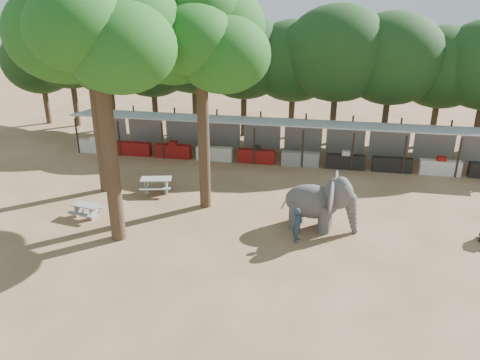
% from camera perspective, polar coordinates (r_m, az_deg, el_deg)
% --- Properties ---
extents(ground, '(100.00, 100.00, 0.00)m').
position_cam_1_polar(ground, '(18.68, 0.18, -11.68)').
color(ground, brown).
rests_on(ground, ground).
extents(vendor_stalls, '(28.00, 2.99, 2.80)m').
position_cam_1_polar(vendor_stalls, '(30.64, 4.92, 4.61)').
color(vendor_stalls, '#A1A3A9').
rests_on(vendor_stalls, ground).
extents(yard_tree_left, '(7.10, 6.90, 11.02)m').
position_cam_1_polar(yard_tree_left, '(25.51, -18.04, 16.21)').
color(yard_tree_left, '#332316').
rests_on(yard_tree_left, ground).
extents(yard_tree_center, '(7.10, 6.90, 12.04)m').
position_cam_1_polar(yard_tree_center, '(19.63, -17.32, 17.76)').
color(yard_tree_center, '#332316').
rests_on(yard_tree_center, ground).
extents(yard_tree_back, '(7.10, 6.90, 11.36)m').
position_cam_1_polar(yard_tree_back, '(22.32, -5.06, 17.33)').
color(yard_tree_back, '#332316').
rests_on(yard_tree_back, ground).
extents(backdrop_trees, '(46.46, 5.95, 8.33)m').
position_cam_1_polar(backdrop_trees, '(34.71, 6.09, 13.98)').
color(backdrop_trees, '#332316').
rests_on(backdrop_trees, ground).
extents(elephant, '(3.56, 2.68, 2.68)m').
position_cam_1_polar(elephant, '(21.88, 9.80, -2.64)').
color(elephant, '#413F3E').
rests_on(elephant, ground).
extents(handler, '(0.48, 0.64, 1.61)m').
position_cam_1_polar(handler, '(20.83, 7.03, -5.43)').
color(handler, '#26384C').
rests_on(handler, ground).
extents(picnic_table_near, '(1.55, 1.45, 0.68)m').
position_cam_1_polar(picnic_table_near, '(24.17, -18.23, -3.35)').
color(picnic_table_near, gray).
rests_on(picnic_table_near, ground).
extents(picnic_table_far, '(1.94, 1.81, 0.83)m').
position_cam_1_polar(picnic_table_far, '(26.08, -10.17, -0.39)').
color(picnic_table_far, gray).
rests_on(picnic_table_far, ground).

